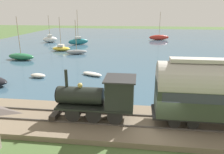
% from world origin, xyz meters
% --- Properties ---
extents(ground_plane, '(200.00, 200.00, 0.00)m').
position_xyz_m(ground_plane, '(0.00, 0.00, 0.00)').
color(ground_plane, '#476033').
extents(harbor_water, '(80.00, 80.00, 0.01)m').
position_xyz_m(harbor_water, '(43.94, 0.00, 0.00)').
color(harbor_water, '#38566B').
rests_on(harbor_water, ground).
extents(rail_embankment, '(5.44, 56.00, 0.49)m').
position_xyz_m(rail_embankment, '(0.92, 0.00, 0.19)').
color(rail_embankment, '#756651').
rests_on(rail_embankment, ground).
extents(steam_locomotive, '(2.24, 5.92, 3.48)m').
position_xyz_m(steam_locomotive, '(0.92, 3.78, 2.20)').
color(steam_locomotive, black).
rests_on(steam_locomotive, rail_embankment).
extents(sailboat_green, '(2.41, 4.84, 6.89)m').
position_xyz_m(sailboat_green, '(20.13, 20.57, 0.56)').
color(sailboat_green, '#236B42').
rests_on(sailboat_green, harbor_water).
extents(sailboat_teal, '(3.46, 4.64, 7.93)m').
position_xyz_m(sailboat_teal, '(37.30, 15.67, 0.79)').
color(sailboat_teal, '#1E707A').
rests_on(sailboat_teal, harbor_water).
extents(sailboat_yellow, '(1.78, 3.63, 6.55)m').
position_xyz_m(sailboat_yellow, '(28.86, 16.86, 0.51)').
color(sailboat_yellow, gold).
rests_on(sailboat_yellow, harbor_water).
extents(sailboat_white, '(3.04, 3.87, 6.64)m').
position_xyz_m(sailboat_white, '(40.00, 23.74, 0.81)').
color(sailboat_white, white).
rests_on(sailboat_white, harbor_water).
extents(sailboat_red, '(2.28, 5.55, 7.38)m').
position_xyz_m(sailboat_red, '(47.99, -3.90, 0.72)').
color(sailboat_red, '#B72D23').
rests_on(sailboat_red, harbor_water).
extents(sailboat_gray, '(2.06, 3.97, 6.17)m').
position_xyz_m(sailboat_gray, '(25.79, 12.81, 0.48)').
color(sailboat_gray, gray).
rests_on(sailboat_gray, harbor_water).
extents(rowboat_far_out, '(2.03, 2.97, 0.42)m').
position_xyz_m(rowboat_far_out, '(12.69, 7.07, 0.22)').
color(rowboat_far_out, silver).
rests_on(rowboat_far_out, harbor_water).
extents(rowboat_mid_harbor, '(1.25, 2.09, 0.50)m').
position_xyz_m(rowboat_mid_harbor, '(11.05, 13.41, 0.26)').
color(rowboat_mid_harbor, beige).
rests_on(rowboat_mid_harbor, harbor_water).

